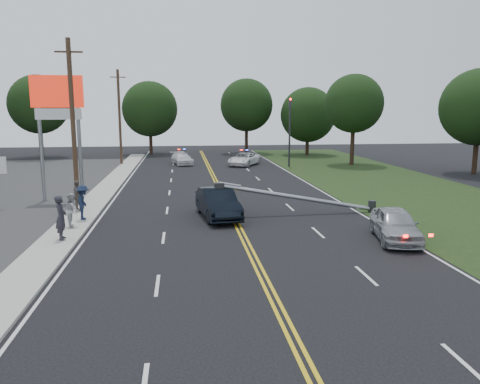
{
  "coord_description": "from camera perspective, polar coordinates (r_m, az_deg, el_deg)",
  "views": [
    {
      "loc": [
        -2.79,
        -17.3,
        5.9
      ],
      "look_at": [
        0.16,
        6.17,
        1.7
      ],
      "focal_mm": 35.0,
      "sensor_mm": 36.0,
      "label": 1
    }
  ],
  "objects": [
    {
      "name": "pylon_sign",
      "position": [
        32.24,
        -21.32,
        9.56
      ],
      "size": [
        3.2,
        0.35,
        8.0
      ],
      "color": "gray",
      "rests_on": "ground"
    },
    {
      "name": "tree_6",
      "position": [
        63.34,
        -10.95,
        9.9
      ],
      "size": [
        7.21,
        7.21,
        9.53
      ],
      "color": "black",
      "rests_on": "ground"
    },
    {
      "name": "utility_pole_far",
      "position": [
        51.71,
        -14.47,
        8.84
      ],
      "size": [
        1.6,
        0.28,
        10.0
      ],
      "color": "#382619",
      "rests_on": "ground"
    },
    {
      "name": "tree_13",
      "position": [
        47.86,
        27.17,
        9.18
      ],
      "size": [
        6.91,
        6.91,
        9.54
      ],
      "color": "black",
      "rests_on": "ground"
    },
    {
      "name": "bystander_a",
      "position": [
        22.38,
        -20.98,
        -2.93
      ],
      "size": [
        0.55,
        0.78,
        2.01
      ],
      "primitive_type": "imported",
      "rotation": [
        0.0,
        0.0,
        1.67
      ],
      "color": "#26252D",
      "rests_on": "sidewalk"
    },
    {
      "name": "fallen_streetlight",
      "position": [
        26.72,
        8.1,
        -0.78
      ],
      "size": [
        9.36,
        0.44,
        1.91
      ],
      "color": "#2D2D30",
      "rests_on": "ground"
    },
    {
      "name": "emergency_b",
      "position": [
        51.03,
        -7.11,
        4.06
      ],
      "size": [
        2.76,
        4.67,
        1.27
      ],
      "primitive_type": "imported",
      "rotation": [
        0.0,
        0.0,
        0.24
      ],
      "color": "silver",
      "rests_on": "ground"
    },
    {
      "name": "traffic_signal",
      "position": [
        48.61,
        6.08,
        8.01
      ],
      "size": [
        0.28,
        0.41,
        7.05
      ],
      "color": "#2D2D30",
      "rests_on": "ground"
    },
    {
      "name": "utility_pole_mid",
      "position": [
        30.01,
        -19.7,
        7.93
      ],
      "size": [
        1.6,
        0.28,
        10.0
      ],
      "color": "#382619",
      "rests_on": "ground"
    },
    {
      "name": "ground",
      "position": [
        18.49,
        1.91,
        -8.54
      ],
      "size": [
        120.0,
        120.0,
        0.0
      ],
      "primitive_type": "plane",
      "color": "black",
      "rests_on": "ground"
    },
    {
      "name": "crashed_sedan",
      "position": [
        25.68,
        -2.71,
        -1.38
      ],
      "size": [
        2.37,
        5.1,
        1.62
      ],
      "primitive_type": "imported",
      "rotation": [
        0.0,
        0.0,
        0.14
      ],
      "color": "black",
      "rests_on": "ground"
    },
    {
      "name": "tree_9",
      "position": [
        51.46,
        13.73,
        10.41
      ],
      "size": [
        6.16,
        6.16,
        9.56
      ],
      "color": "black",
      "rests_on": "ground"
    },
    {
      "name": "bystander_b",
      "position": [
        24.69,
        -19.78,
        -2.06
      ],
      "size": [
        0.85,
        0.97,
        1.69
      ],
      "primitive_type": "imported",
      "rotation": [
        0.0,
        0.0,
        1.86
      ],
      "color": "#A7A7AC",
      "rests_on": "sidewalk"
    },
    {
      "name": "sidewalk",
      "position": [
        28.48,
        -18.38,
        -2.29
      ],
      "size": [
        1.8,
        70.0,
        0.12
      ],
      "primitive_type": "cube",
      "color": "#ACA69B",
      "rests_on": "ground"
    },
    {
      "name": "tree_8",
      "position": [
        61.85,
        8.28,
        9.29
      ],
      "size": [
        7.07,
        7.07,
        8.72
      ],
      "color": "black",
      "rests_on": "ground"
    },
    {
      "name": "bystander_d",
      "position": [
        28.29,
        -19.24,
        -0.45
      ],
      "size": [
        0.51,
        1.08,
        1.78
      ],
      "primitive_type": "imported",
      "rotation": [
        0.0,
        0.0,
        1.65
      ],
      "color": "#5D534B",
      "rests_on": "sidewalk"
    },
    {
      "name": "emergency_a",
      "position": [
        49.76,
        0.51,
        4.03
      ],
      "size": [
        4.31,
        5.27,
        1.33
      ],
      "primitive_type": "imported",
      "rotation": [
        0.0,
        0.0,
        -0.52
      ],
      "color": "white",
      "rests_on": "ground"
    },
    {
      "name": "centerline_yellow",
      "position": [
        28.07,
        -1.31,
        -2.05
      ],
      "size": [
        0.36,
        80.0,
        0.0
      ],
      "primitive_type": "cube",
      "color": "gold",
      "rests_on": "ground"
    },
    {
      "name": "bystander_c",
      "position": [
        26.06,
        -18.59,
        -1.21
      ],
      "size": [
        0.77,
        1.24,
        1.84
      ],
      "primitive_type": "imported",
      "rotation": [
        0.0,
        0.0,
        1.64
      ],
      "color": "#162039",
      "rests_on": "sidewalk"
    },
    {
      "name": "waiting_sedan",
      "position": [
        22.42,
        18.4,
        -3.76
      ],
      "size": [
        2.62,
        4.62,
        1.48
      ],
      "primitive_type": "imported",
      "rotation": [
        0.0,
        0.0,
        -0.21
      ],
      "color": "#9FA2A7",
      "rests_on": "ground"
    },
    {
      "name": "tree_7",
      "position": [
        63.42,
        0.8,
        10.54
      ],
      "size": [
        7.0,
        7.0,
        9.93
      ],
      "color": "black",
      "rests_on": "ground"
    },
    {
      "name": "tree_5",
      "position": [
        62.72,
        -23.34,
        9.78
      ],
      "size": [
        7.11,
        7.11,
        10.04
      ],
      "color": "black",
      "rests_on": "ground"
    },
    {
      "name": "grass_verge",
      "position": [
        32.34,
        23.24,
        -1.26
      ],
      "size": [
        12.0,
        80.0,
        0.01
      ],
      "primitive_type": "cube",
      "color": "black",
      "rests_on": "ground"
    }
  ]
}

